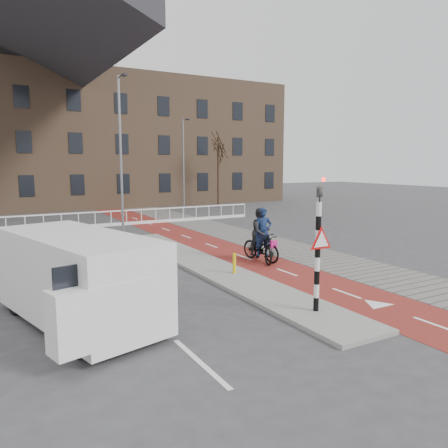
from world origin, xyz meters
TOP-DOWN VIEW (x-y plane):
  - ground at (0.00, 0.00)m, footprint 120.00×120.00m
  - bike_lane at (1.50, 10.00)m, footprint 2.50×60.00m
  - sidewalk at (4.30, 10.00)m, footprint 3.00×60.00m
  - curb_island at (-0.70, 4.00)m, footprint 1.80×16.00m
  - traffic_signal at (-0.60, -2.02)m, footprint 0.80×0.80m
  - bollard at (-0.47, 2.47)m, footprint 0.12×0.12m
  - cyclist_near at (1.72, 3.89)m, footprint 1.30×2.27m
  - cyclist_far at (1.70, 4.03)m, footprint 1.05×2.12m
  - van at (-6.17, 0.44)m, footprint 3.40×5.63m
  - railing at (-5.00, 17.00)m, footprint 28.00×0.10m
  - townhouse_row at (-3.00, 32.00)m, footprint 46.00×10.00m
  - tree_right at (10.78, 24.38)m, footprint 0.21×0.21m
  - streetlight_near at (-2.15, 10.35)m, footprint 0.12×0.12m
  - streetlight_right at (6.15, 21.69)m, footprint 0.12×0.12m

SIDE VIEW (x-z plane):
  - ground at x=0.00m, z-range 0.00..0.00m
  - bike_lane at x=1.50m, z-range 0.00..0.01m
  - sidewalk at x=4.30m, z-range 0.00..0.01m
  - curb_island at x=-0.70m, z-range 0.00..0.12m
  - railing at x=-5.00m, z-range -0.19..0.80m
  - bollard at x=-0.47m, z-range 0.12..0.84m
  - cyclist_near at x=1.72m, z-range -0.35..1.85m
  - cyclist_far at x=1.70m, z-range -0.18..1.99m
  - van at x=-6.17m, z-range 0.06..2.32m
  - traffic_signal at x=-0.60m, z-range 0.15..3.83m
  - tree_right at x=10.78m, z-range 0.00..6.27m
  - streetlight_right at x=6.15m, z-range 0.00..7.45m
  - streetlight_near at x=-2.15m, z-range 0.00..8.05m
  - townhouse_row at x=-3.00m, z-range -0.14..15.76m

